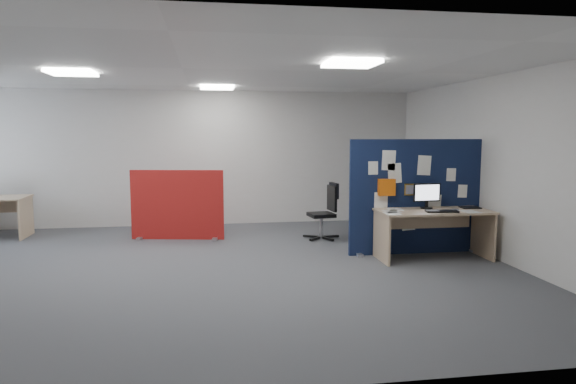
{
  "coord_description": "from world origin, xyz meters",
  "views": [
    {
      "loc": [
        0.3,
        -6.98,
        1.86
      ],
      "look_at": [
        1.46,
        0.36,
        1.0
      ],
      "focal_mm": 32.0,
      "sensor_mm": 36.0,
      "label": 1
    }
  ],
  "objects": [
    {
      "name": "wall_back",
      "position": [
        0.0,
        3.5,
        1.35
      ],
      "size": [
        9.0,
        0.02,
        2.7
      ],
      "primitive_type": "cube",
      "color": "silver",
      "rests_on": "floor"
    },
    {
      "name": "red_divider",
      "position": [
        -0.23,
        2.07,
        0.6
      ],
      "size": [
        1.61,
        0.35,
        1.22
      ],
      "rotation": [
        0.0,
        0.0,
        -0.18
      ],
      "color": "#A01C14",
      "rests_on": "floor"
    },
    {
      "name": "desk_papers",
      "position": [
        3.21,
        -0.04,
        0.73
      ],
      "size": [
        1.41,
        0.68,
        0.0
      ],
      "color": "white",
      "rests_on": "main_desk"
    },
    {
      "name": "wall_right",
      "position": [
        4.5,
        0.0,
        1.35
      ],
      "size": [
        0.02,
        7.0,
        2.7
      ],
      "primitive_type": "cube",
      "color": "silver",
      "rests_on": "floor"
    },
    {
      "name": "paper_tray",
      "position": [
        4.22,
        0.16,
        0.74
      ],
      "size": [
        0.3,
        0.25,
        0.01
      ],
      "primitive_type": "cube",
      "rotation": [
        0.0,
        0.0,
        -0.12
      ],
      "color": "black",
      "rests_on": "main_desk"
    },
    {
      "name": "keyboard",
      "position": [
        3.61,
        -0.15,
        0.74
      ],
      "size": [
        0.47,
        0.26,
        0.02
      ],
      "primitive_type": "cube",
      "rotation": [
        0.0,
        0.0,
        -0.18
      ],
      "color": "black",
      "rests_on": "main_desk"
    },
    {
      "name": "monitor_main",
      "position": [
        3.54,
        0.2,
        0.94
      ],
      "size": [
        0.43,
        0.18,
        0.38
      ],
      "rotation": [
        0.0,
        0.0,
        0.11
      ],
      "color": "black",
      "rests_on": "main_desk"
    },
    {
      "name": "main_desk",
      "position": [
        3.58,
        0.07,
        0.55
      ],
      "size": [
        1.65,
        0.73,
        0.73
      ],
      "color": "tan",
      "rests_on": "floor"
    },
    {
      "name": "office_chair",
      "position": [
        2.36,
        1.71,
        0.55
      ],
      "size": [
        0.64,
        0.64,
        0.97
      ],
      "rotation": [
        0.0,
        0.0,
        0.13
      ],
      "color": "black",
      "rests_on": "floor"
    },
    {
      "name": "floor",
      "position": [
        0.0,
        0.0,
        0.0
      ],
      "size": [
        9.0,
        9.0,
        0.0
      ],
      "primitive_type": "plane",
      "color": "#4E5156",
      "rests_on": "ground"
    },
    {
      "name": "ceiling_lights",
      "position": [
        0.33,
        0.67,
        2.67
      ],
      "size": [
        4.1,
        4.1,
        0.04
      ],
      "color": "white",
      "rests_on": "ceiling"
    },
    {
      "name": "navy_divider",
      "position": [
        3.46,
        0.43,
        0.88
      ],
      "size": [
        2.14,
        0.3,
        1.76
      ],
      "color": "#0E1933",
      "rests_on": "floor"
    },
    {
      "name": "mouse",
      "position": [
        3.84,
        -0.1,
        0.74
      ],
      "size": [
        0.11,
        0.07,
        0.03
      ],
      "primitive_type": "cube",
      "rotation": [
        0.0,
        0.0,
        0.11
      ],
      "color": "#A7A7AD",
      "rests_on": "main_desk"
    },
    {
      "name": "ceiling",
      "position": [
        0.0,
        0.0,
        2.7
      ],
      "size": [
        9.0,
        7.0,
        0.02
      ],
      "primitive_type": "cube",
      "color": "white",
      "rests_on": "wall_back"
    },
    {
      "name": "wall_front",
      "position": [
        0.0,
        -3.5,
        1.35
      ],
      "size": [
        9.0,
        0.02,
        2.7
      ],
      "primitive_type": "cube",
      "color": "silver",
      "rests_on": "floor"
    }
  ]
}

